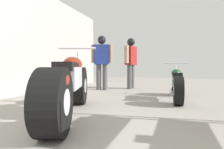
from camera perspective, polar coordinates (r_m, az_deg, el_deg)
name	(u,v)px	position (r m, az deg, el deg)	size (l,w,h in m)	color
ground_plane	(131,102)	(3.53, 6.08, -8.90)	(16.71, 16.71, 0.00)	gray
garage_partition_left	(23,38)	(4.95, -26.82, 10.42)	(0.08, 7.66, 2.81)	#A3A099
motorcycle_maroon_cruiser	(69,86)	(2.53, -13.79, -3.50)	(1.12, 2.18, 1.05)	black
motorcycle_black_naked	(177,84)	(3.95, 20.25, -2.84)	(0.51, 1.73, 0.81)	black
mechanic_in_blue	(102,58)	(5.37, -3.35, 5.51)	(0.64, 0.35, 1.64)	#4C4C4C
mechanic_with_helmet	(131,58)	(5.70, 6.15, 5.19)	(0.32, 0.64, 1.62)	#4C4C4C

